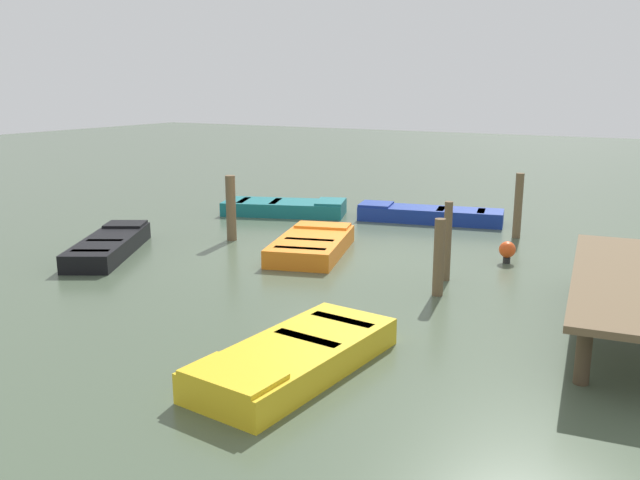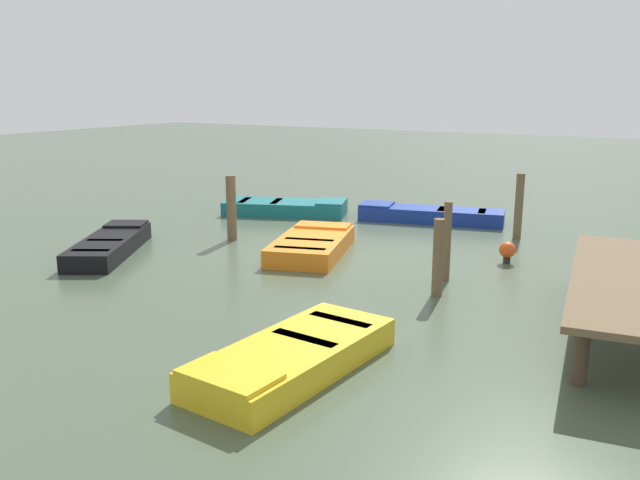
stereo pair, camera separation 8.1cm
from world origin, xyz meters
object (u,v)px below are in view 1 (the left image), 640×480
(rowboat_orange, at_px, (312,245))
(mooring_piling_mid_right, at_px, (439,257))
(rowboat_blue, at_px, (429,214))
(mooring_piling_near_right, at_px, (231,208))
(rowboat_teal, at_px, (285,207))
(mooring_piling_mid_left, at_px, (518,206))
(rowboat_yellow, at_px, (295,357))
(dock_segment, at_px, (632,282))
(mooring_piling_far_right, at_px, (447,241))
(rowboat_black, at_px, (109,245))
(marker_buoy, at_px, (507,250))

(rowboat_orange, distance_m, mooring_piling_mid_right, 3.91)
(rowboat_blue, xyz_separation_m, mooring_piling_near_right, (4.58, -3.52, 0.60))
(rowboat_teal, relative_size, mooring_piling_mid_left, 2.33)
(mooring_piling_mid_left, height_order, mooring_piling_near_right, mooring_piling_mid_left)
(rowboat_yellow, height_order, mooring_piling_mid_right, mooring_piling_mid_right)
(rowboat_blue, bearing_deg, dock_segment, 118.29)
(rowboat_yellow, xyz_separation_m, mooring_piling_far_right, (-5.14, 0.38, 0.58))
(rowboat_blue, distance_m, mooring_piling_mid_right, 6.78)
(rowboat_black, relative_size, marker_buoy, 7.29)
(dock_segment, xyz_separation_m, mooring_piling_far_right, (-1.39, -3.42, -0.04))
(rowboat_yellow, bearing_deg, mooring_piling_far_right, -178.69)
(rowboat_teal, relative_size, rowboat_yellow, 1.14)
(dock_segment, height_order, mooring_piling_mid_left, mooring_piling_mid_left)
(rowboat_black, relative_size, mooring_piling_far_right, 2.20)
(rowboat_teal, relative_size, marker_buoy, 8.02)
(rowboat_black, xyz_separation_m, rowboat_yellow, (3.33, 7.05, 0.00))
(mooring_piling_far_right, bearing_deg, marker_buoy, 158.97)
(rowboat_blue, relative_size, mooring_piling_mid_right, 2.87)
(marker_buoy, bearing_deg, rowboat_teal, -107.70)
(rowboat_black, bearing_deg, dock_segment, -116.93)
(mooring_piling_mid_left, bearing_deg, marker_buoy, 8.75)
(dock_segment, height_order, rowboat_yellow, dock_segment)
(rowboat_orange, bearing_deg, rowboat_yellow, -168.35)
(rowboat_blue, bearing_deg, rowboat_black, 41.83)
(rowboat_yellow, distance_m, marker_buoy, 7.14)
(dock_segment, xyz_separation_m, rowboat_yellow, (3.75, -3.80, -0.62))
(mooring_piling_mid_right, height_order, mooring_piling_far_right, mooring_piling_far_right)
(rowboat_orange, height_order, mooring_piling_mid_left, mooring_piling_mid_left)
(rowboat_teal, relative_size, rowboat_blue, 0.93)
(rowboat_teal, distance_m, mooring_piling_mid_left, 6.82)
(dock_segment, bearing_deg, mooring_piling_far_right, -118.63)
(mooring_piling_mid_left, distance_m, mooring_piling_far_right, 4.50)
(mooring_piling_far_right, bearing_deg, rowboat_black, -76.32)
(mooring_piling_far_right, bearing_deg, dock_segment, 67.91)
(mooring_piling_mid_right, height_order, mooring_piling_near_right, mooring_piling_near_right)
(rowboat_teal, bearing_deg, rowboat_black, -119.21)
(rowboat_blue, bearing_deg, mooring_piling_mid_right, 99.24)
(rowboat_orange, xyz_separation_m, mooring_piling_mid_left, (-3.98, 3.72, 0.61))
(dock_segment, distance_m, rowboat_blue, 8.82)
(mooring_piling_near_right, relative_size, mooring_piling_far_right, 1.02)
(dock_segment, relative_size, rowboat_blue, 1.35)
(rowboat_orange, distance_m, marker_buoy, 4.35)
(mooring_piling_mid_right, distance_m, mooring_piling_near_right, 6.24)
(rowboat_teal, distance_m, rowboat_orange, 4.80)
(rowboat_yellow, xyz_separation_m, marker_buoy, (-7.05, 1.11, 0.07))
(rowboat_yellow, xyz_separation_m, mooring_piling_mid_right, (-4.14, 0.56, 0.51))
(rowboat_yellow, distance_m, mooring_piling_mid_right, 4.21)
(rowboat_orange, bearing_deg, rowboat_black, 103.47)
(rowboat_black, xyz_separation_m, marker_buoy, (-3.72, 8.16, 0.07))
(rowboat_black, distance_m, rowboat_blue, 8.75)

